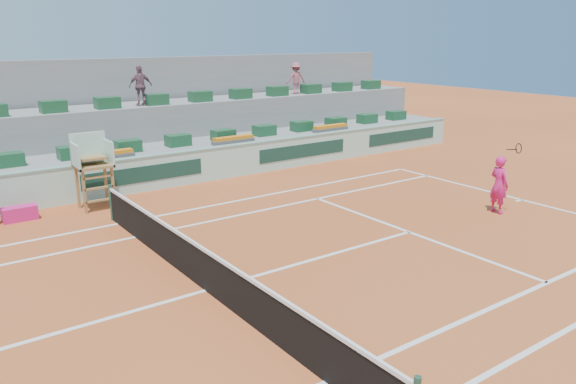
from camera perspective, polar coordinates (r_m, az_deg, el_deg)
name	(u,v)px	position (r m, az deg, el deg)	size (l,w,h in m)	color
ground	(206,291)	(12.48, -8.36, -9.88)	(90.00, 90.00, 0.00)	#9F451E
seating_tier_lower	(67,170)	(21.91, -21.53, 2.05)	(36.00, 4.00, 1.20)	gray
seating_tier_upper	(54,145)	(23.30, -22.71, 4.45)	(36.00, 2.40, 2.60)	gray
stadium_back_wall	(41,116)	(24.71, -23.81, 7.03)	(36.00, 0.40, 4.40)	gray
player_bag	(20,213)	(18.55, -25.60, -1.97)	(0.97, 0.43, 0.43)	#D71C70
spectator_mid	(141,86)	(23.44, -14.75, 10.39)	(0.93, 0.39, 1.59)	#754E5C
spectator_right	(296,78)	(27.39, 0.80, 11.48)	(0.96, 0.55, 1.49)	#9D4E5A
court_lines	(206,290)	(12.48, -8.36, -9.86)	(23.89, 11.09, 0.01)	silver
tennis_net	(205,268)	(12.27, -8.46, -7.66)	(0.10, 11.97, 1.10)	black
advertising_hoarding	(86,182)	(19.83, -19.84, 0.97)	(36.00, 0.34, 1.26)	#A9D5C3
umpire_chair	(92,161)	(18.68, -19.29, 3.03)	(1.10, 0.90, 2.40)	olive
seat_row_lower	(72,152)	(20.89, -21.12, 3.77)	(32.90, 0.60, 0.44)	#184828
seat_row_upper	(53,106)	(22.50, -22.75, 8.02)	(32.90, 0.60, 0.44)	#184828
flower_planters	(31,165)	(19.82, -24.65, 2.54)	(26.80, 0.36, 0.28)	#535353
tennis_player	(499,184)	(18.47, 20.65, 0.72)	(0.52, 0.92, 2.28)	#D71C70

